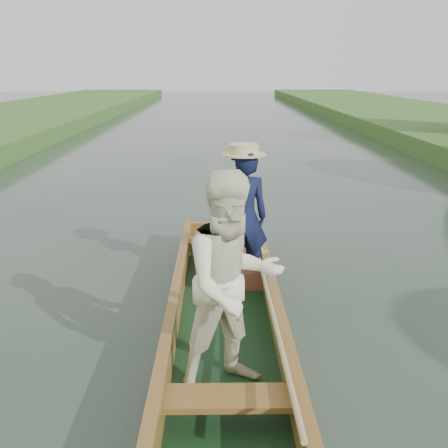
{
  "coord_description": "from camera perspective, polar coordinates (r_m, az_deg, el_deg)",
  "views": [
    {
      "loc": [
        -0.07,
        -4.7,
        2.59
      ],
      "look_at": [
        0.0,
        0.6,
        0.95
      ],
      "focal_mm": 40.0,
      "sensor_mm": 36.0,
      "label": 1
    }
  ],
  "objects": [
    {
      "name": "ground",
      "position": [
        5.36,
        0.08,
        -11.67
      ],
      "size": [
        120.0,
        120.0,
        0.0
      ],
      "primitive_type": "plane",
      "color": "#283D30",
      "rests_on": "ground"
    },
    {
      "name": "trees_far",
      "position": [
        12.66,
        20.75,
        15.39
      ],
      "size": [
        22.19,
        11.45,
        4.6
      ],
      "color": "#47331E",
      "rests_on": "ground"
    },
    {
      "name": "punt",
      "position": [
        4.87,
        0.97,
        -6.22
      ],
      "size": [
        1.15,
        5.0,
        1.89
      ],
      "color": "#133317",
      "rests_on": "ground"
    }
  ]
}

